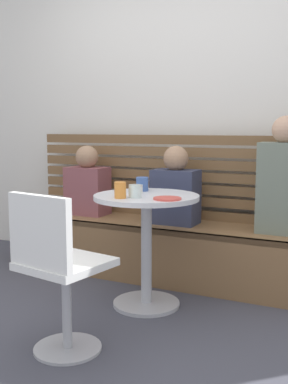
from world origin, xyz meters
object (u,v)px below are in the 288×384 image
object	(u,v)px
plate_small	(167,199)
cup_espresso_small	(138,189)
cup_tumbler_orange	(119,190)
person_child_middle	(176,190)
cafe_table	(146,229)
cup_glass_short	(135,191)
white_chair	(57,268)
person_adult	(284,181)
cup_mug_blue	(142,184)
booth_bench	(170,251)
person_child_left	(87,185)

from	to	relation	value
plate_small	cup_espresso_small	bearing A→B (deg)	149.18
cup_espresso_small	plate_small	xyz separation A→B (m)	(0.28, -0.17, -0.02)
cup_tumbler_orange	person_child_middle	bearing A→B (deg)	86.50
cafe_table	cup_glass_short	bearing A→B (deg)	-94.66
plate_small	cup_glass_short	bearing A→B (deg)	-175.72
cup_espresso_small	white_chair	bearing A→B (deg)	-91.88
cafe_table	person_adult	bearing A→B (deg)	39.15
cup_mug_blue	cup_glass_short	world-z (taller)	cup_mug_blue
person_adult	person_child_middle	distance (m)	0.80
cafe_table	cup_tumbler_orange	size ratio (longest dim) A/B	7.40
person_child_middle	cup_glass_short	world-z (taller)	person_child_middle
cup_espresso_small	cup_tumbler_orange	bearing A→B (deg)	-90.35
person_adult	cup_espresso_small	world-z (taller)	person_adult
cafe_table	person_adult	world-z (taller)	person_adult
cafe_table	cup_glass_short	xyz separation A→B (m)	(-0.01, -0.14, 0.26)
white_chair	person_adult	bearing A→B (deg)	58.72
white_chair	cup_tumbler_orange	xyz separation A→B (m)	(0.03, 0.61, 0.33)
person_child_middle	cup_espresso_small	world-z (taller)	person_child_middle
booth_bench	person_child_middle	world-z (taller)	person_child_middle
white_chair	cup_glass_short	xyz separation A→B (m)	(0.10, 0.67, 0.32)
person_child_left	person_child_middle	size ratio (longest dim) A/B	0.98
cup_glass_short	cup_tumbler_orange	distance (m)	0.10
white_chair	cup_espresso_small	distance (m)	0.91
booth_bench	person_adult	size ratio (longest dim) A/B	3.34
person_adult	cup_glass_short	xyz separation A→B (m)	(-0.77, -0.75, -0.03)
cup_mug_blue	white_chair	bearing A→B (deg)	-90.41
cup_mug_blue	person_child_middle	bearing A→B (deg)	81.10
cup_espresso_small	person_adult	bearing A→B (deg)	34.11
cafe_table	cup_espresso_small	xyz separation A→B (m)	(-0.08, 0.05, 0.25)
white_chair	cup_espresso_small	world-z (taller)	white_chair
cafe_table	person_child_middle	xyz separation A→B (m)	(-0.04, 0.59, 0.18)
booth_bench	white_chair	xyz separation A→B (m)	(-0.03, -1.40, 0.24)
white_chair	cup_tumbler_orange	size ratio (longest dim) A/B	8.50
person_child_left	cup_tumbler_orange	bearing A→B (deg)	-47.11
white_chair	cafe_table	bearing A→B (deg)	82.10
person_child_middle	cup_glass_short	size ratio (longest dim) A/B	7.42
cafe_table	person_child_middle	distance (m)	0.62
cafe_table	plate_small	bearing A→B (deg)	-31.77
booth_bench	cup_glass_short	xyz separation A→B (m)	(0.07, -0.72, 0.56)
booth_bench	white_chair	world-z (taller)	white_chair
cafe_table	cup_espresso_small	world-z (taller)	cup_espresso_small
person_child_left	cup_glass_short	xyz separation A→B (m)	(0.84, -0.76, 0.09)
person_child_middle	cup_tumbler_orange	bearing A→B (deg)	-93.50
cafe_table	cup_mug_blue	world-z (taller)	cup_mug_blue
white_chair	plate_small	size ratio (longest dim) A/B	5.00
cup_glass_short	cup_espresso_small	xyz separation A→B (m)	(-0.07, 0.18, -0.01)
cafe_table	cup_mug_blue	bearing A→B (deg)	124.42
person_adult	cup_espresso_small	distance (m)	1.01
person_child_left	plate_small	world-z (taller)	person_child_left
cup_glass_short	cup_espresso_small	distance (m)	0.20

